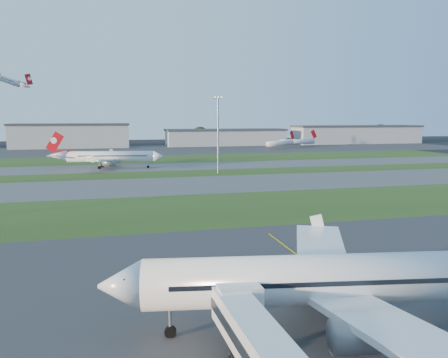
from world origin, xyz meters
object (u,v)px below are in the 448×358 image
object	(u,v)px
mini_jet_near	(280,143)
light_mast_centre	(218,129)
mini_jet_far	(297,142)
airliner_parked	(345,280)
airliner_taxiing	(110,157)

from	to	relation	value
mini_jet_near	light_mast_centre	bearing A→B (deg)	-155.44
mini_jet_far	mini_jet_near	bearing A→B (deg)	-151.88
mini_jet_near	mini_jet_far	bearing A→B (deg)	3.58
airliner_parked	mini_jet_near	bearing A→B (deg)	79.20
mini_jet_far	light_mast_centre	size ratio (longest dim) A/B	1.10
mini_jet_far	light_mast_centre	distance (m)	147.64
airliner_taxiing	mini_jet_far	distance (m)	153.03
airliner_parked	airliner_taxiing	world-z (taller)	airliner_parked
airliner_parked	light_mast_centre	xyz separation A→B (m)	(14.62, 109.84, 10.19)
mini_jet_far	light_mast_centre	xyz separation A→B (m)	(-82.01, -122.23, 11.53)
airliner_taxiing	light_mast_centre	world-z (taller)	light_mast_centre
airliner_parked	light_mast_centre	size ratio (longest dim) A/B	1.63
mini_jet_near	mini_jet_far	world-z (taller)	same
airliner_taxiing	light_mast_centre	xyz separation A→B (m)	(35.58, -24.30, 10.51)
light_mast_centre	mini_jet_near	bearing A→B (deg)	59.15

